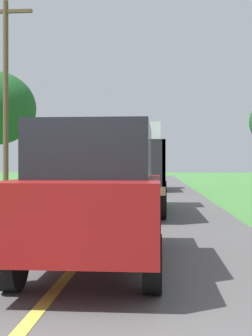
{
  "coord_description": "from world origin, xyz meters",
  "views": [
    {
      "loc": [
        1.14,
        -4.44,
        1.45
      ],
      "look_at": [
        0.14,
        8.92,
        1.4
      ],
      "focal_mm": 46.9,
      "sensor_mm": 36.0,
      "label": 1
    }
  ],
  "objects_px": {
    "banana_truck_near": "(128,166)",
    "banana_truck_far": "(143,166)",
    "following_car": "(97,194)",
    "utility_pole_roadside": "(6,95)"
  },
  "relations": [
    {
      "from": "banana_truck_far",
      "to": "utility_pole_roadside",
      "type": "height_order",
      "value": "utility_pole_roadside"
    },
    {
      "from": "banana_truck_far",
      "to": "utility_pole_roadside",
      "type": "xyz_separation_m",
      "value": [
        -4.82,
        -10.16,
        2.68
      ]
    },
    {
      "from": "banana_truck_near",
      "to": "banana_truck_far",
      "type": "bearing_deg",
      "value": 89.76
    },
    {
      "from": "banana_truck_far",
      "to": "banana_truck_near",
      "type": "bearing_deg",
      "value": -90.24
    },
    {
      "from": "banana_truck_far",
      "to": "utility_pole_roadside",
      "type": "distance_m",
      "value": 11.56
    },
    {
      "from": "banana_truck_near",
      "to": "utility_pole_roadside",
      "type": "distance_m",
      "value": 5.9
    },
    {
      "from": "banana_truck_near",
      "to": "banana_truck_far",
      "type": "relative_size",
      "value": 1.0
    },
    {
      "from": "banana_truck_near",
      "to": "following_car",
      "type": "distance_m",
      "value": 7.97
    },
    {
      "from": "utility_pole_roadside",
      "to": "banana_truck_far",
      "type": "bearing_deg",
      "value": 64.6
    },
    {
      "from": "banana_truck_far",
      "to": "following_car",
      "type": "xyz_separation_m",
      "value": [
        0.09,
        -20.34,
        -0.39
      ]
    }
  ]
}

